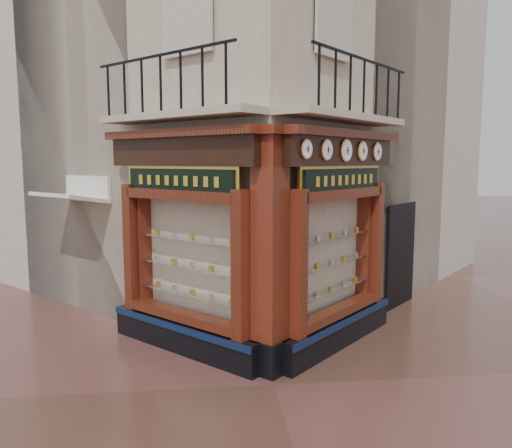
{
  "coord_description": "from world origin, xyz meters",
  "views": [
    {
      "loc": [
        -1.04,
        -7.26,
        3.43
      ],
      "look_at": [
        -0.06,
        2.0,
        2.26
      ],
      "focal_mm": 35.0,
      "sensor_mm": 36.0,
      "label": 1
    }
  ],
  "objects": [
    {
      "name": "balcony",
      "position": [
        0.0,
        1.49,
        4.22
      ],
      "size": [
        5.94,
        2.97,
        1.03
      ],
      "color": "beige",
      "rests_on": "ground"
    },
    {
      "name": "signboard_right",
      "position": [
        1.46,
        1.51,
        3.1
      ],
      "size": [
        2.02,
        2.02,
        0.54
      ],
      "rotation": [
        0.0,
        0.0,
        0.79
      ],
      "color": "gold",
      "rests_on": "ground"
    },
    {
      "name": "clock_c",
      "position": [
        1.45,
        1.35,
        3.62
      ],
      "size": [
        0.31,
        0.31,
        0.39
      ],
      "rotation": [
        0.0,
        0.0,
        0.79
      ],
      "color": "gold",
      "rests_on": "ground"
    },
    {
      "name": "clock_d",
      "position": [
        1.88,
        1.78,
        3.62
      ],
      "size": [
        0.29,
        0.29,
        0.37
      ],
      "rotation": [
        0.0,
        0.0,
        0.79
      ],
      "color": "gold",
      "rests_on": "ground"
    },
    {
      "name": "clock_a",
      "position": [
        0.56,
        0.45,
        3.62
      ],
      "size": [
        0.25,
        0.25,
        0.31
      ],
      "rotation": [
        0.0,
        0.0,
        0.79
      ],
      "color": "gold",
      "rests_on": "ground"
    },
    {
      "name": "neighbour_left",
      "position": [
        -2.47,
        8.63,
        5.5
      ],
      "size": [
        11.31,
        11.31,
        11.0
      ],
      "primitive_type": "cube",
      "rotation": [
        0.0,
        0.0,
        0.79
      ],
      "color": "beige",
      "rests_on": "ground"
    },
    {
      "name": "clock_b",
      "position": [
        0.99,
        0.88,
        3.62
      ],
      "size": [
        0.28,
        0.28,
        0.35
      ],
      "rotation": [
        0.0,
        0.0,
        0.79
      ],
      "color": "gold",
      "rests_on": "ground"
    },
    {
      "name": "signboard_left",
      "position": [
        -1.46,
        1.51,
        3.1
      ],
      "size": [
        2.01,
        2.01,
        0.54
      ],
      "rotation": [
        0.0,
        0.0,
        2.36
      ],
      "color": "gold",
      "rests_on": "ground"
    },
    {
      "name": "clock_e",
      "position": [
        2.32,
        2.22,
        3.62
      ],
      "size": [
        0.28,
        0.28,
        0.35
      ],
      "rotation": [
        0.0,
        0.0,
        0.79
      ],
      "color": "gold",
      "rests_on": "ground"
    },
    {
      "name": "awning",
      "position": [
        -3.88,
        3.67,
        0.0
      ],
      "size": [
        1.83,
        1.83,
        0.24
      ],
      "primitive_type": null,
      "rotation": [
        0.17,
        0.0,
        2.36
      ],
      "color": "white",
      "rests_on": "ground"
    },
    {
      "name": "ground",
      "position": [
        0.0,
        0.0,
        0.0
      ],
      "size": [
        80.0,
        80.0,
        0.0
      ],
      "primitive_type": "plane",
      "color": "#4F3024",
      "rests_on": "ground"
    },
    {
      "name": "neighbour_right",
      "position": [
        2.47,
        8.63,
        5.5
      ],
      "size": [
        11.31,
        11.31,
        11.0
      ],
      "primitive_type": "cube",
      "rotation": [
        0.0,
        0.0,
        0.79
      ],
      "color": "beige",
      "rests_on": "ground"
    },
    {
      "name": "corner_pilaster",
      "position": [
        0.0,
        0.5,
        1.95
      ],
      "size": [
        0.85,
        0.85,
        3.98
      ],
      "rotation": [
        0.0,
        0.0,
        0.79
      ],
      "color": "black",
      "rests_on": "ground"
    },
    {
      "name": "shopfront_left",
      "position": [
        -1.41,
        1.57,
        1.98
      ],
      "size": [
        2.86,
        2.86,
        3.98
      ],
      "rotation": [
        0.0,
        0.0,
        2.36
      ],
      "color": "black",
      "rests_on": "ground"
    },
    {
      "name": "main_building",
      "position": [
        0.0,
        6.16,
        6.0
      ],
      "size": [
        11.31,
        11.31,
        12.0
      ],
      "primitive_type": "cube",
      "rotation": [
        0.0,
        0.0,
        0.79
      ],
      "color": "beige",
      "rests_on": "ground"
    },
    {
      "name": "shopfront_right",
      "position": [
        1.41,
        1.57,
        1.98
      ],
      "size": [
        2.86,
        2.86,
        3.98
      ],
      "rotation": [
        0.0,
        0.0,
        0.79
      ],
      "color": "black",
      "rests_on": "ground"
    }
  ]
}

